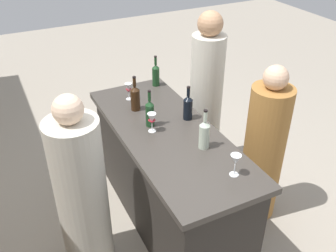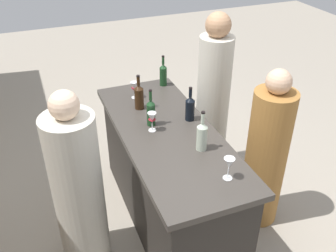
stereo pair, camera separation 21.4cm
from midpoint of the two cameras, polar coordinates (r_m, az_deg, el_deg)
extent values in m
plane|color=#9E9384|center=(3.56, -1.77, -13.41)|extent=(12.00, 12.00, 0.00)
cube|color=#2A2723|center=(3.26, -1.90, -8.04)|extent=(1.76, 0.64, 0.87)
cube|color=#3D3833|center=(2.99, -2.05, -1.26)|extent=(1.84, 0.72, 0.05)
cylinder|color=#B7C6B2|center=(2.75, 3.23, -1.64)|extent=(0.08, 0.08, 0.19)
cone|color=#B7C6B2|center=(2.69, 3.31, 0.34)|extent=(0.08, 0.08, 0.04)
cylinder|color=#B7C6B2|center=(2.66, 3.34, 1.39)|extent=(0.03, 0.03, 0.08)
cylinder|color=black|center=(2.63, 3.38, 2.24)|extent=(0.03, 0.03, 0.01)
cylinder|color=black|center=(3.09, 1.01, 2.47)|extent=(0.08, 0.08, 0.17)
cone|color=black|center=(3.04, 1.03, 4.18)|extent=(0.08, 0.08, 0.03)
cylinder|color=black|center=(3.02, 1.04, 5.07)|extent=(0.03, 0.03, 0.07)
cylinder|color=black|center=(3.00, 1.05, 5.80)|extent=(0.03, 0.03, 0.01)
cylinder|color=#193D1E|center=(3.01, -4.77, 1.56)|extent=(0.07, 0.07, 0.19)
cone|color=#193D1E|center=(2.95, -4.87, 3.42)|extent=(0.07, 0.07, 0.04)
cylinder|color=#193D1E|center=(2.92, -4.92, 4.40)|extent=(0.02, 0.02, 0.08)
cylinder|color=black|center=(2.90, -4.96, 5.19)|extent=(0.03, 0.03, 0.01)
cylinder|color=#331E0F|center=(3.25, -6.82, 3.87)|extent=(0.08, 0.08, 0.18)
cone|color=#331E0F|center=(3.20, -6.95, 5.60)|extent=(0.08, 0.08, 0.04)
cylinder|color=#331E0F|center=(3.17, -7.01, 6.51)|extent=(0.03, 0.03, 0.08)
cylinder|color=black|center=(3.15, -7.07, 7.24)|extent=(0.03, 0.03, 0.01)
cylinder|color=#193D1E|center=(3.65, -3.53, 7.35)|extent=(0.07, 0.07, 0.18)
cone|color=#193D1E|center=(3.61, -3.59, 8.89)|extent=(0.07, 0.07, 0.03)
cylinder|color=#193D1E|center=(3.59, -3.62, 9.69)|extent=(0.02, 0.02, 0.07)
cylinder|color=black|center=(3.57, -3.64, 10.33)|extent=(0.03, 0.03, 0.01)
cylinder|color=white|center=(2.56, 7.50, -7.28)|extent=(0.06, 0.06, 0.00)
cylinder|color=white|center=(2.54, 7.57, -6.53)|extent=(0.01, 0.01, 0.08)
cone|color=white|center=(2.49, 7.69, -5.12)|extent=(0.07, 0.07, 0.08)
cylinder|color=white|center=(3.46, -7.63, 4.02)|extent=(0.06, 0.06, 0.00)
cylinder|color=white|center=(3.45, -7.67, 4.50)|extent=(0.01, 0.01, 0.06)
cone|color=white|center=(3.41, -7.76, 5.63)|extent=(0.06, 0.06, 0.09)
cone|color=maroon|center=(3.42, -7.72, 5.22)|extent=(0.05, 0.05, 0.03)
cylinder|color=white|center=(2.98, -4.45, -0.78)|extent=(0.06, 0.06, 0.00)
cylinder|color=white|center=(2.96, -4.48, -0.20)|extent=(0.01, 0.01, 0.07)
cone|color=white|center=(2.92, -4.55, 1.09)|extent=(0.07, 0.07, 0.09)
cone|color=maroon|center=(2.94, -4.52, 0.60)|extent=(0.06, 0.06, 0.03)
cylinder|color=beige|center=(3.75, 4.01, 2.99)|extent=(0.37, 0.37, 1.43)
sphere|color=tan|center=(3.43, 4.54, 15.03)|extent=(0.23, 0.23, 0.23)
cylinder|color=#9E6B33|center=(3.30, 12.29, -4.25)|extent=(0.44, 0.44, 1.25)
sphere|color=#D8AD8C|center=(2.94, 13.88, 7.02)|extent=(0.20, 0.20, 0.20)
cylinder|color=beige|center=(2.87, -14.88, -10.52)|extent=(0.48, 0.48, 1.29)
sphere|color=beige|center=(2.45, -17.25, 2.32)|extent=(0.20, 0.20, 0.20)
camera|label=1|loc=(0.11, -92.08, -1.31)|focal=40.61mm
camera|label=2|loc=(0.11, 87.92, 1.31)|focal=40.61mm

